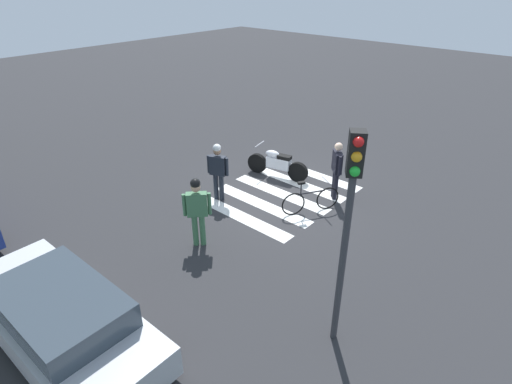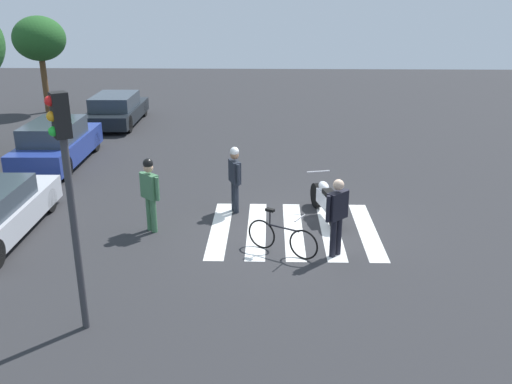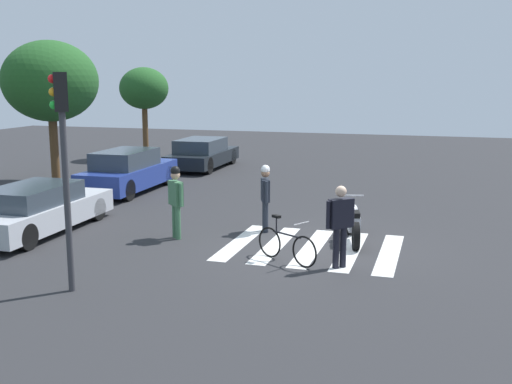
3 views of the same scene
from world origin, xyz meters
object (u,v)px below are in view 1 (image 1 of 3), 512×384
Objects in this scene: officer_on_foot at (218,168)px; car_silver_sedan at (60,318)px; police_motorcycle at (277,164)px; leaning_bicycle at (310,200)px; traffic_light_pole at (349,212)px; officer_by_motorcycle at (337,167)px; pedestrian_bystander at (197,207)px.

car_silver_sedan is (-1.80, 5.66, -0.41)m from officer_on_foot.
leaning_bicycle is at bearing 151.48° from police_motorcycle.
officer_on_foot is (2.47, 1.19, 0.64)m from leaning_bicycle.
car_silver_sedan is (-1.46, 8.00, 0.15)m from police_motorcycle.
leaning_bicycle is at bearing -49.40° from traffic_light_pole.
officer_by_motorcycle is at bearing -92.90° from leaning_bicycle.
officer_by_motorcycle is 8.06m from car_silver_sedan.
leaning_bicycle is (-2.13, 1.16, -0.08)m from police_motorcycle.
car_silver_sedan reaches higher than leaning_bicycle.
officer_on_foot is at bearing -22.71° from traffic_light_pole.
leaning_bicycle is 0.87× the size of officer_on_foot.
leaning_bicycle is 2.81m from officer_on_foot.
traffic_light_pole is (-2.96, 3.46, 2.37)m from leaning_bicycle.
officer_by_motorcycle is at bearing -57.92° from traffic_light_pole.
traffic_light_pole reaches higher than leaning_bicycle.
car_silver_sedan is at bearing 100.31° from police_motorcycle.
officer_by_motorcycle reaches higher than leaning_bicycle.
police_motorcycle is 1.16× the size of pedestrian_bystander.
officer_by_motorcycle is 5.74m from traffic_light_pole.
car_silver_sedan is at bearing 42.93° from traffic_light_pole.
traffic_light_pole is (-5.43, 2.27, 1.73)m from officer_on_foot.
car_silver_sedan is 1.15× the size of traffic_light_pole.
car_silver_sedan is at bearing 107.63° from officer_on_foot.
officer_on_foot is 1.00× the size of officer_by_motorcycle.
pedestrian_bystander reaches higher than officer_by_motorcycle.
officer_by_motorcycle is 0.43× the size of traffic_light_pole.
car_silver_sedan is at bearing 84.40° from leaning_bicycle.
officer_by_motorcycle reaches higher than car_silver_sedan.
leaning_bicycle is 0.87× the size of officer_by_motorcycle.
officer_by_motorcycle reaches higher than officer_on_foot.
officer_on_foot reaches higher than police_motorcycle.
traffic_light_pole is (-4.12, 0.33, 1.68)m from pedestrian_bystander.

